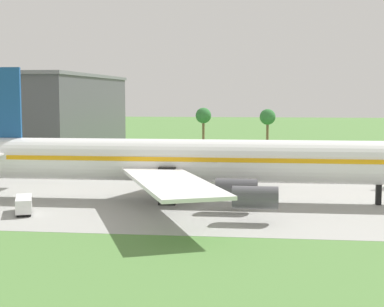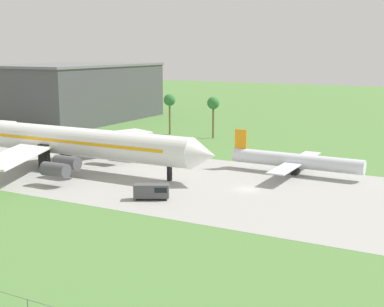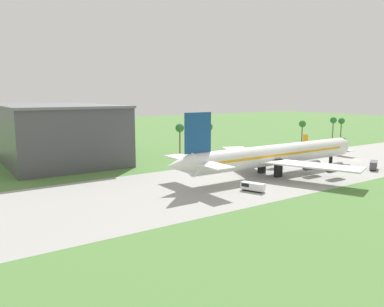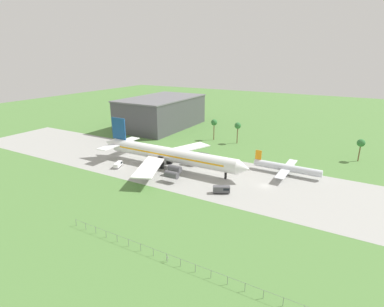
# 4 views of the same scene
# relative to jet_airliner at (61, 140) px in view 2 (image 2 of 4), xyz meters

# --- Properties ---
(ground_plane) EXTENTS (600.00, 600.00, 0.00)m
(ground_plane) POSITION_rel_jet_airliner_xyz_m (43.63, 0.92, -5.90)
(ground_plane) COLOR #517F3D
(taxiway_strip) EXTENTS (320.00, 44.00, 0.02)m
(taxiway_strip) POSITION_rel_jet_airliner_xyz_m (43.63, 0.92, -5.89)
(taxiway_strip) COLOR #9E9E99
(taxiway_strip) RESTS_ON ground_plane
(jet_airliner) EXTENTS (75.46, 54.45, 19.47)m
(jet_airliner) POSITION_rel_jet_airliner_xyz_m (0.00, 0.00, 0.00)
(jet_airliner) COLOR white
(jet_airliner) RESTS_ON ground_plane
(regional_aircraft) EXTENTS (27.87, 25.09, 8.53)m
(regional_aircraft) POSITION_rel_jet_airliner_xyz_m (47.88, 17.23, -3.09)
(regional_aircraft) COLOR silver
(regional_aircraft) RESTS_ON ground_plane
(fuel_truck) EXTENTS (6.31, 4.58, 2.72)m
(fuel_truck) POSITION_rel_jet_airliner_xyz_m (31.88, -12.97, -4.44)
(fuel_truck) COLOR black
(fuel_truck) RESTS_ON ground_plane
(perimeter_fence) EXTENTS (80.10, 0.10, 2.10)m
(perimeter_fence) POSITION_rel_jet_airliner_xyz_m (43.63, -54.08, -4.45)
(perimeter_fence) COLOR slate
(perimeter_fence) RESTS_ON ground_plane
(terminal_building) EXTENTS (36.72, 61.20, 20.37)m
(terminal_building) POSITION_rel_jet_airliner_xyz_m (-48.04, 63.44, 4.30)
(terminal_building) COLOR #47474C
(terminal_building) RESTS_ON ground_plane
(palm_tree_row) EXTENTS (112.79, 3.60, 12.33)m
(palm_tree_row) POSITION_rel_jet_airliner_xyz_m (58.21, 50.61, 3.54)
(palm_tree_row) COLOR brown
(palm_tree_row) RESTS_ON ground_plane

